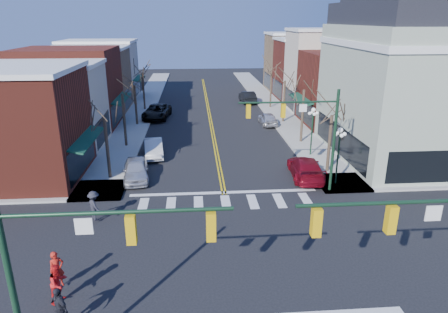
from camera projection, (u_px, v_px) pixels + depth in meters
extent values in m
plane|color=black|center=(236.00, 255.00, 20.50)|extent=(160.00, 160.00, 0.00)
cube|color=#9E9B93|center=(124.00, 143.00, 38.67)|extent=(3.50, 70.00, 0.15)
cube|color=#9E9B93|center=(301.00, 139.00, 39.95)|extent=(3.50, 70.00, 0.15)
cube|color=maroon|center=(8.00, 127.00, 29.12)|extent=(10.00, 8.50, 8.00)
cube|color=beige|center=(45.00, 108.00, 36.50)|extent=(10.00, 7.00, 7.50)
cube|color=maroon|center=(70.00, 88.00, 43.87)|extent=(10.00, 9.00, 8.50)
cube|color=#8F714F|center=(88.00, 80.00, 51.75)|extent=(10.00, 7.50, 7.80)
cube|color=beige|center=(101.00, 71.00, 58.98)|extent=(10.00, 8.00, 8.20)
cube|color=maroon|center=(350.00, 89.00, 44.57)|extent=(10.00, 8.50, 8.00)
cube|color=beige|center=(328.00, 71.00, 51.54)|extent=(10.00, 7.00, 10.00)
cube|color=maroon|center=(311.00, 70.00, 58.85)|extent=(10.00, 8.00, 8.50)
cube|color=#8F714F|center=(298.00, 63.00, 66.30)|extent=(10.00, 8.00, 9.00)
cube|color=#9FAA93|center=(413.00, 94.00, 33.56)|extent=(12.00, 14.00, 11.00)
cube|color=white|center=(421.00, 43.00, 32.21)|extent=(12.25, 14.25, 0.50)
cube|color=black|center=(426.00, 13.00, 31.45)|extent=(11.40, 13.40, 1.80)
cylinder|color=#14331E|center=(15.00, 301.00, 11.81)|extent=(0.20, 0.20, 7.20)
cylinder|color=#14331E|center=(118.00, 212.00, 11.13)|extent=(6.50, 0.12, 0.12)
cube|color=gold|center=(131.00, 229.00, 11.33)|extent=(0.28, 0.28, 0.90)
cube|color=gold|center=(211.00, 226.00, 11.50)|extent=(0.28, 0.28, 0.90)
cylinder|color=#14331E|center=(404.00, 202.00, 11.73)|extent=(6.50, 0.12, 0.12)
cube|color=gold|center=(391.00, 219.00, 11.89)|extent=(0.28, 0.28, 0.90)
cube|color=gold|center=(316.00, 222.00, 11.73)|extent=(0.28, 0.28, 0.90)
cylinder|color=#14331E|center=(334.00, 143.00, 26.83)|extent=(0.20, 0.20, 7.20)
cylinder|color=#14331E|center=(289.00, 102.00, 25.67)|extent=(6.50, 0.12, 0.12)
cube|color=gold|center=(283.00, 111.00, 25.83)|extent=(0.28, 0.28, 0.90)
cube|color=gold|center=(248.00, 111.00, 25.66)|extent=(0.28, 0.28, 0.90)
cylinder|color=#14331E|center=(338.00, 159.00, 28.45)|extent=(0.12, 0.12, 4.00)
sphere|color=white|center=(340.00, 130.00, 27.74)|extent=(0.36, 0.36, 0.36)
cylinder|color=#14331E|center=(312.00, 134.00, 34.57)|extent=(0.12, 0.12, 4.00)
sphere|color=white|center=(314.00, 110.00, 33.86)|extent=(0.36, 0.36, 0.36)
cylinder|color=#382B21|center=(107.00, 149.00, 29.46)|extent=(0.24, 0.24, 4.76)
cylinder|color=#382B21|center=(124.00, 121.00, 36.95)|extent=(0.24, 0.24, 5.04)
cylinder|color=#382B21|center=(136.00, 106.00, 44.56)|extent=(0.24, 0.24, 4.55)
cylinder|color=#382B21|center=(144.00, 92.00, 52.04)|extent=(0.24, 0.24, 4.90)
cylinder|color=#382B21|center=(329.00, 145.00, 30.72)|extent=(0.24, 0.24, 4.62)
cylinder|color=#382B21|center=(302.00, 117.00, 38.16)|extent=(0.24, 0.24, 5.18)
cylinder|color=#382B21|center=(284.00, 102.00, 45.75)|extent=(0.24, 0.24, 4.83)
cylinder|color=#382B21|center=(271.00, 90.00, 53.26)|extent=(0.24, 0.24, 4.97)
imported|color=silver|center=(136.00, 170.00, 29.90)|extent=(2.36, 4.69, 1.53)
imported|color=silver|center=(154.00, 148.00, 35.00)|extent=(2.05, 4.55, 1.45)
imported|color=black|center=(157.00, 112.00, 48.13)|extent=(3.48, 6.31, 1.67)
imported|color=maroon|center=(306.00, 168.00, 30.22)|extent=(2.64, 5.58, 1.57)
imported|color=silver|center=(268.00, 119.00, 45.27)|extent=(1.82, 4.23, 1.42)
imported|color=black|center=(248.00, 97.00, 57.08)|extent=(2.13, 5.14, 1.65)
imported|color=#AE1C12|center=(57.00, 269.00, 17.63)|extent=(0.75, 0.71, 1.73)
imported|color=red|center=(58.00, 283.00, 16.69)|extent=(1.01, 1.07, 1.76)
imported|color=black|center=(59.00, 308.00, 15.28)|extent=(1.06, 1.01, 1.76)
imported|color=#212129|center=(94.00, 206.00, 23.48)|extent=(1.28, 1.34, 1.83)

